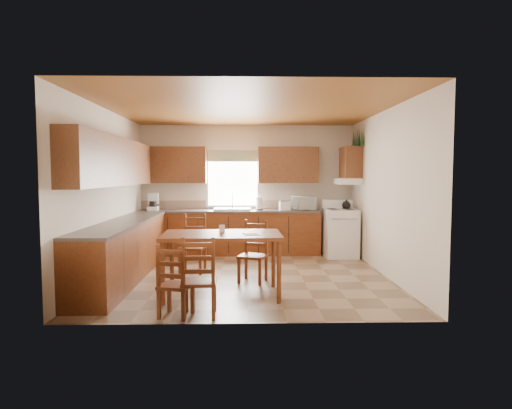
{
  "coord_description": "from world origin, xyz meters",
  "views": [
    {
      "loc": [
        -0.02,
        -6.9,
        1.65
      ],
      "look_at": [
        0.15,
        0.3,
        1.15
      ],
      "focal_mm": 30.0,
      "sensor_mm": 36.0,
      "label": 1
    }
  ],
  "objects_px": {
    "microwave": "(304,203)",
    "stove": "(340,234)",
    "chair_far_left": "(192,244)",
    "dining_table": "(222,264)",
    "chair_near_left": "(199,276)",
    "chair_far_right": "(253,252)",
    "chair_near_right": "(176,280)"
  },
  "relations": [
    {
      "from": "chair_near_left",
      "to": "chair_far_left",
      "type": "height_order",
      "value": "chair_far_left"
    },
    {
      "from": "stove",
      "to": "microwave",
      "type": "bearing_deg",
      "value": 155.73
    },
    {
      "from": "dining_table",
      "to": "chair_far_left",
      "type": "distance_m",
      "value": 1.51
    },
    {
      "from": "stove",
      "to": "chair_far_left",
      "type": "height_order",
      "value": "chair_far_left"
    },
    {
      "from": "microwave",
      "to": "chair_far_right",
      "type": "height_order",
      "value": "microwave"
    },
    {
      "from": "dining_table",
      "to": "chair_far_left",
      "type": "relative_size",
      "value": 1.64
    },
    {
      "from": "microwave",
      "to": "chair_far_left",
      "type": "xyz_separation_m",
      "value": [
        -2.1,
        -1.64,
        -0.58
      ]
    },
    {
      "from": "dining_table",
      "to": "chair_near_left",
      "type": "xyz_separation_m",
      "value": [
        -0.22,
        -0.87,
        0.04
      ]
    },
    {
      "from": "chair_near_left",
      "to": "chair_far_left",
      "type": "bearing_deg",
      "value": -82.48
    },
    {
      "from": "microwave",
      "to": "dining_table",
      "type": "xyz_separation_m",
      "value": [
        -1.53,
        -3.03,
        -0.64
      ]
    },
    {
      "from": "dining_table",
      "to": "chair_far_right",
      "type": "bearing_deg",
      "value": 57.4
    },
    {
      "from": "microwave",
      "to": "chair_far_right",
      "type": "bearing_deg",
      "value": -111.94
    },
    {
      "from": "microwave",
      "to": "stove",
      "type": "bearing_deg",
      "value": -20.73
    },
    {
      "from": "chair_near_left",
      "to": "chair_near_right",
      "type": "bearing_deg",
      "value": -1.55
    },
    {
      "from": "stove",
      "to": "chair_far_left",
      "type": "bearing_deg",
      "value": -154.89
    },
    {
      "from": "chair_near_left",
      "to": "chair_far_left",
      "type": "xyz_separation_m",
      "value": [
        -0.36,
        2.26,
        0.01
      ]
    },
    {
      "from": "chair_near_left",
      "to": "stove",
      "type": "bearing_deg",
      "value": -125.82
    },
    {
      "from": "stove",
      "to": "chair_near_left",
      "type": "xyz_separation_m",
      "value": [
        -2.44,
        -3.58,
        0.0
      ]
    },
    {
      "from": "stove",
      "to": "dining_table",
      "type": "relative_size",
      "value": 0.59
    },
    {
      "from": "chair_far_left",
      "to": "chair_near_left",
      "type": "bearing_deg",
      "value": -72.7
    },
    {
      "from": "chair_near_right",
      "to": "chair_far_right",
      "type": "xyz_separation_m",
      "value": [
        0.92,
        1.58,
        0.04
      ]
    },
    {
      "from": "microwave",
      "to": "chair_near_left",
      "type": "xyz_separation_m",
      "value": [
        -1.74,
        -3.9,
        -0.59
      ]
    },
    {
      "from": "stove",
      "to": "chair_near_left",
      "type": "height_order",
      "value": "chair_near_left"
    },
    {
      "from": "stove",
      "to": "chair_near_right",
      "type": "xyz_separation_m",
      "value": [
        -2.72,
        -3.58,
        -0.04
      ]
    },
    {
      "from": "dining_table",
      "to": "chair_far_right",
      "type": "relative_size",
      "value": 1.71
    },
    {
      "from": "dining_table",
      "to": "chair_far_right",
      "type": "height_order",
      "value": "chair_far_right"
    },
    {
      "from": "microwave",
      "to": "chair_far_left",
      "type": "height_order",
      "value": "microwave"
    },
    {
      "from": "microwave",
      "to": "chair_near_left",
      "type": "distance_m",
      "value": 4.31
    },
    {
      "from": "chair_near_left",
      "to": "chair_far_right",
      "type": "distance_m",
      "value": 1.71
    },
    {
      "from": "chair_far_left",
      "to": "chair_far_right",
      "type": "xyz_separation_m",
      "value": [
        1.01,
        -0.68,
        -0.02
      ]
    },
    {
      "from": "stove",
      "to": "chair_far_right",
      "type": "distance_m",
      "value": 2.69
    },
    {
      "from": "stove",
      "to": "chair_near_left",
      "type": "bearing_deg",
      "value": -124.42
    }
  ]
}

